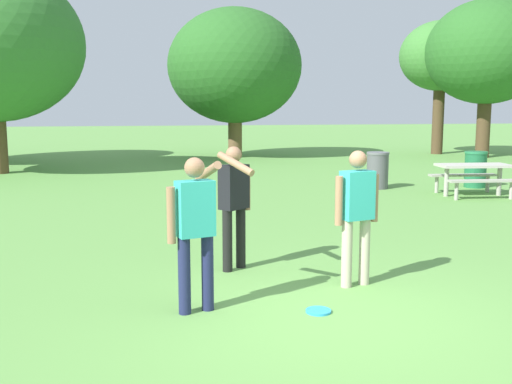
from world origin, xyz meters
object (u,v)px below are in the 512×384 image
(person_bystander, at_px, (235,198))
(trash_can_beside_table, at_px, (475,169))
(person_thrower, at_px, (357,209))
(trash_can_further_along, at_px, (378,170))
(tree_back_right, at_px, (487,52))
(person_catcher, at_px, (195,222))
(picnic_table_near, at_px, (473,173))
(tree_back_left, at_px, (441,57))
(tree_slender_mid, at_px, (235,66))
(frisbee, at_px, (318,311))

(person_bystander, height_order, trash_can_beside_table, person_bystander)
(person_thrower, bearing_deg, trash_can_further_along, 65.85)
(trash_can_beside_table, bearing_deg, tree_back_right, 57.31)
(person_catcher, distance_m, picnic_table_near, 10.03)
(person_catcher, bearing_deg, tree_back_left, 56.00)
(person_thrower, distance_m, trash_can_beside_table, 9.92)
(person_catcher, xyz_separation_m, person_bystander, (0.66, 1.53, 0.00))
(trash_can_further_along, bearing_deg, tree_back_left, 55.25)
(tree_slender_mid, height_order, tree_back_right, tree_back_right)
(person_bystander, bearing_deg, tree_back_right, 49.42)
(frisbee, height_order, tree_slender_mid, tree_slender_mid)
(trash_can_further_along, xyz_separation_m, tree_back_left, (7.06, 10.18, 3.81))
(person_thrower, height_order, person_bystander, same)
(person_catcher, relative_size, tree_slender_mid, 0.27)
(trash_can_beside_table, distance_m, tree_back_left, 11.98)
(person_thrower, height_order, frisbee, person_thrower)
(picnic_table_near, bearing_deg, person_thrower, -130.21)
(trash_can_beside_table, bearing_deg, trash_can_further_along, 173.93)
(frisbee, xyz_separation_m, trash_can_further_along, (4.29, 8.81, 0.47))
(tree_slender_mid, relative_size, tree_back_right, 0.95)
(person_catcher, xyz_separation_m, picnic_table_near, (7.31, 6.86, -0.40))
(person_catcher, height_order, tree_back_right, tree_back_right)
(person_thrower, distance_m, tree_slender_mid, 18.40)
(person_catcher, bearing_deg, tree_slender_mid, 79.73)
(trash_can_beside_table, xyz_separation_m, trash_can_further_along, (-2.65, 0.28, 0.00))
(picnic_table_near, relative_size, tree_back_left, 0.31)
(person_bystander, relative_size, tree_slender_mid, 0.27)
(person_thrower, xyz_separation_m, tree_slender_mid, (1.40, 18.13, 2.84))
(tree_slender_mid, relative_size, tree_back_left, 1.05)
(picnic_table_near, relative_size, trash_can_beside_table, 1.91)
(person_catcher, height_order, trash_can_beside_table, person_catcher)
(frisbee, xyz_separation_m, trash_can_beside_table, (6.94, 8.53, 0.47))
(picnic_table_near, bearing_deg, tree_slender_mid, 108.40)
(picnic_table_near, bearing_deg, tree_back_left, 65.87)
(tree_slender_mid, height_order, tree_back_left, tree_slender_mid)
(person_catcher, relative_size, trash_can_beside_table, 1.71)
(trash_can_further_along, relative_size, tree_slender_mid, 0.16)
(tree_back_right, bearing_deg, frisbee, -126.09)
(person_thrower, xyz_separation_m, trash_can_beside_table, (6.23, 7.70, -0.46))
(picnic_table_near, distance_m, tree_slender_mid, 12.86)
(trash_can_beside_table, bearing_deg, person_thrower, -128.97)
(frisbee, height_order, tree_back_left, tree_back_left)
(person_thrower, bearing_deg, tree_back_left, 59.63)
(person_thrower, xyz_separation_m, picnic_table_near, (5.33, 6.31, -0.38))
(person_bystander, distance_m, frisbee, 2.13)
(person_thrower, distance_m, tree_back_right, 20.10)
(tree_slender_mid, bearing_deg, trash_can_beside_table, -65.14)
(person_bystander, distance_m, tree_back_left, 21.20)
(person_catcher, distance_m, person_bystander, 1.66)
(trash_can_further_along, distance_m, tree_slender_mid, 10.88)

